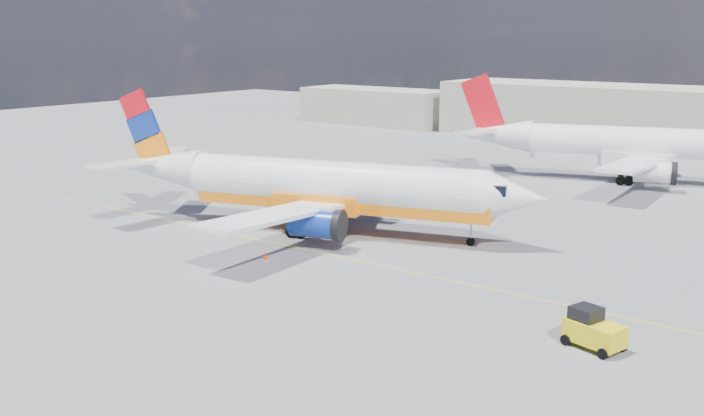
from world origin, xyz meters
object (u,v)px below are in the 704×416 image
Objects in this scene: traffic_cone at (266,256)px; main_jet at (322,186)px; gse_tug at (593,330)px; second_jet at (638,147)px.

main_jet is at bearing 102.99° from traffic_cone.
gse_tug is (25.75, -10.12, -2.70)m from main_jet.
second_jet is 11.56× the size of gse_tug.
second_jet reaches higher than main_jet.
second_jet reaches higher than gse_tug.
traffic_cone is at bearing -93.29° from main_jet.
main_jet is 11.42× the size of gse_tug.
traffic_cone is (-23.76, 1.47, -0.68)m from gse_tug.
second_jet reaches higher than traffic_cone.
gse_tug is at bearing -3.54° from traffic_cone.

